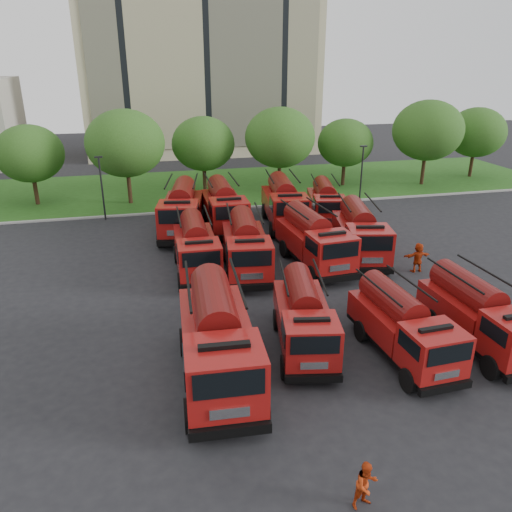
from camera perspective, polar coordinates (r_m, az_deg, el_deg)
The scene contains 30 objects.
ground at distance 26.87m, azimuth 3.36°, elevation -5.16°, with size 140.00×140.00×0.00m, color black.
lawn at distance 50.88m, azimuth -5.02°, elevation 7.89°, with size 70.00×16.00×0.12m, color #1E4412.
curb at distance 43.15m, azimuth -3.40°, elevation 5.43°, with size 70.00×0.30×0.14m, color gray.
apartment_building at distance 71.44m, azimuth -6.50°, elevation 21.86°, with size 30.00×14.18×25.00m.
tree_1 at distance 47.41m, azimuth -24.46°, elevation 10.60°, with size 5.71×5.71×6.98m.
tree_2 at distance 44.95m, azimuth -14.72°, elevation 12.34°, with size 6.72×6.72×8.22m.
tree_3 at distance 47.90m, azimuth -6.05°, elevation 12.64°, with size 5.88×5.88×7.19m.
tree_4 at distance 47.76m, azimuth 2.76°, elevation 13.36°, with size 6.55×6.55×8.01m.
tree_5 at distance 51.16m, azimuth 10.17°, elevation 12.62°, with size 5.46×5.46×6.68m.
tree_6 at distance 53.37m, azimuth 19.05°, elevation 13.41°, with size 6.89×6.89×8.42m.
tree_7 at distance 59.02m, azimuth 23.88°, elevation 12.79°, with size 6.05×6.05×7.39m.
lamp_post_0 at distance 41.28m, azimuth -17.23°, elevation 7.81°, with size 0.60×0.25×5.11m.
lamp_post_1 at distance 45.36m, azimuth 11.99°, elevation 9.49°, with size 0.60×0.25×5.11m.
fire_truck_0 at distance 19.95m, azimuth -4.43°, elevation -9.45°, with size 3.30×8.10×3.62m.
fire_truck_1 at distance 22.24m, azimuth 5.47°, elevation -6.98°, with size 3.39×6.77×2.94m.
fire_truck_2 at distance 22.39m, azimuth 16.41°, elevation -7.69°, with size 2.61×6.51×2.91m.
fire_truck_3 at distance 24.38m, azimuth 24.14°, elevation -6.11°, with size 2.59×6.73×3.03m.
fire_truck_4 at distance 30.04m, azimuth -6.86°, elevation 1.01°, with size 2.73×7.01×3.16m.
fire_truck_5 at distance 29.84m, azimuth -1.17°, elevation 1.16°, with size 3.37×7.49×3.30m.
fire_truck_6 at distance 31.00m, azimuth 6.62°, elevation 1.86°, with size 3.15×7.52×3.34m.
fire_truck_7 at distance 32.67m, azimuth 11.80°, elevation 2.60°, with size 4.05×7.73×3.35m.
fire_truck_8 at distance 36.97m, azimuth -8.48°, elevation 5.24°, with size 4.09×8.23×3.58m.
fire_truck_9 at distance 37.63m, azimuth -3.70°, elevation 5.65°, with size 2.94×7.71×3.48m.
fire_truck_10 at distance 38.51m, azimuth 3.22°, elevation 6.07°, with size 3.64×8.03×3.53m.
fire_truck_11 at distance 39.72m, azimuth 7.95°, elevation 6.04°, with size 3.78×7.10×3.08m.
firefighter_0 at distance 21.70m, azimuth 20.30°, elevation -13.80°, with size 0.68×0.50×1.87m, color #AE300D.
firefighter_1 at distance 16.54m, azimuth 12.25°, elevation -26.04°, with size 0.75×0.41×1.54m, color #AE300D.
firefighter_2 at distance 25.91m, azimuth 25.83°, elevation -8.59°, with size 0.87×0.49×1.48m, color #AE300D.
firefighter_4 at distance 24.04m, azimuth -2.24°, elevation -8.60°, with size 0.83×0.54×1.70m, color black.
firefighter_5 at distance 31.99m, azimuth 17.82°, elevation -1.67°, with size 1.70×0.73×1.83m, color #AE300D.
Camera 1 is at (-7.03, -22.93, 12.11)m, focal length 35.00 mm.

